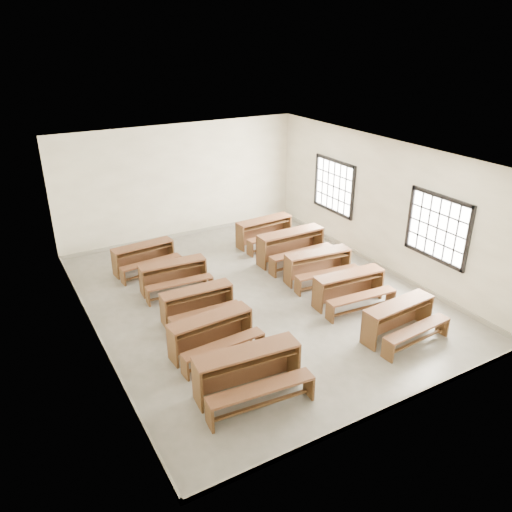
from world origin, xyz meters
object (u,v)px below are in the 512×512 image
desk_set_2 (198,302)px  desk_set_9 (265,230)px  desk_set_0 (249,369)px  desk_set_3 (174,274)px  desk_set_8 (292,244)px  desk_set_5 (400,318)px  desk_set_7 (319,264)px  desk_set_6 (350,286)px  desk_set_1 (212,332)px  desk_set_4 (144,256)px

desk_set_2 → desk_set_9: desk_set_9 is taller
desk_set_0 → desk_set_2: desk_set_0 is taller
desk_set_3 → desk_set_8: size_ratio=0.87×
desk_set_5 → desk_set_7: bearing=84.6°
desk_set_0 → desk_set_6: (3.32, 1.50, -0.04)m
desk_set_5 → desk_set_8: 3.94m
desk_set_9 → desk_set_8: bearing=-93.6°
desk_set_6 → desk_set_7: desk_set_7 is taller
desk_set_6 → desk_set_5: bearing=-84.8°
desk_set_0 → desk_set_9: bearing=61.8°
desk_set_3 → desk_set_5: 5.02m
desk_set_7 → desk_set_9: size_ratio=1.00×
desk_set_5 → desk_set_0: bearing=176.4°
desk_set_0 → desk_set_1: bearing=95.6°
desk_set_1 → desk_set_7: 3.69m
desk_set_7 → desk_set_3: bearing=164.6°
desk_set_3 → desk_set_9: bearing=25.4°
desk_set_1 → desk_set_8: desk_set_8 is taller
desk_set_4 → desk_set_7: size_ratio=0.93×
desk_set_7 → desk_set_8: 1.22m
desk_set_2 → desk_set_8: 3.52m
desk_set_1 → desk_set_9: bearing=45.0°
desk_set_1 → desk_set_9: 5.22m
desk_set_5 → desk_set_1: bearing=154.3°
desk_set_6 → desk_set_7: 1.25m
desk_set_1 → desk_set_6: bearing=-1.3°
desk_set_8 → desk_set_7: bearing=-92.0°
desk_set_3 → desk_set_4: bearing=104.8°
desk_set_8 → desk_set_4: bearing=158.5°
desk_set_2 → desk_set_6: desk_set_6 is taller
desk_set_3 → desk_set_5: size_ratio=0.95×
desk_set_2 → desk_set_5: (3.12, -2.52, 0.02)m
desk_set_2 → desk_set_7: 3.19m
desk_set_0 → desk_set_9: (3.42, 5.28, -0.03)m
desk_set_4 → desk_set_8: (3.46, -1.34, 0.07)m
desk_set_5 → desk_set_7: desk_set_7 is taller
desk_set_4 → desk_set_0: bearing=-95.3°
desk_set_2 → desk_set_9: (3.21, 2.73, 0.04)m
desk_set_5 → desk_set_6: (-0.02, 1.47, 0.01)m
desk_set_4 → desk_set_8: size_ratio=0.88×
desk_set_3 → desk_set_5: (3.09, -3.96, 0.02)m
desk_set_1 → desk_set_9: desk_set_9 is taller
desk_set_3 → desk_set_8: desk_set_8 is taller
desk_set_1 → desk_set_5: desk_set_1 is taller
desk_set_1 → desk_set_2: bearing=75.1°
desk_set_7 → desk_set_8: size_ratio=0.94×
desk_set_0 → desk_set_7: size_ratio=1.08×
desk_set_4 → desk_set_7: (3.42, -2.56, 0.03)m
desk_set_3 → desk_set_8: (3.19, -0.02, 0.07)m
desk_set_1 → desk_set_3: 2.64m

